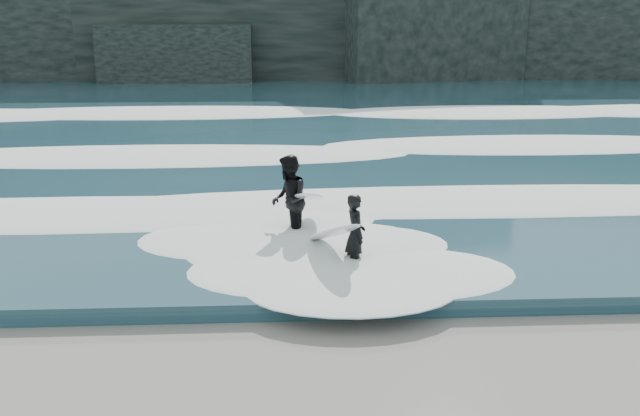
{
  "coord_description": "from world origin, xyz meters",
  "views": [
    {
      "loc": [
        -1.1,
        -7.13,
        4.56
      ],
      "look_at": [
        -0.39,
        6.02,
        1.0
      ],
      "focal_mm": 40.0,
      "sensor_mm": 36.0,
      "label": 1
    }
  ],
  "objects": [
    {
      "name": "sea",
      "position": [
        0.0,
        29.0,
        0.15
      ],
      "size": [
        90.0,
        52.0,
        0.3
      ],
      "primitive_type": "cube",
      "color": "#1E414E",
      "rests_on": "ground"
    },
    {
      "name": "headland",
      "position": [
        0.0,
        46.0,
        5.0
      ],
      "size": [
        70.0,
        9.0,
        10.0
      ],
      "primitive_type": "cube",
      "color": "black",
      "rests_on": "ground"
    },
    {
      "name": "foam_near",
      "position": [
        0.0,
        9.0,
        0.4
      ],
      "size": [
        60.0,
        3.2,
        0.2
      ],
      "primitive_type": "ellipsoid",
      "color": "white",
      "rests_on": "sea"
    },
    {
      "name": "foam_mid",
      "position": [
        0.0,
        16.0,
        0.42
      ],
      "size": [
        60.0,
        4.0,
        0.24
      ],
      "primitive_type": "ellipsoid",
      "color": "white",
      "rests_on": "sea"
    },
    {
      "name": "foam_far",
      "position": [
        0.0,
        25.0,
        0.45
      ],
      "size": [
        60.0,
        4.8,
        0.3
      ],
      "primitive_type": "ellipsoid",
      "color": "white",
      "rests_on": "sea"
    },
    {
      "name": "surfer_left",
      "position": [
        0.06,
        5.12,
        0.76
      ],
      "size": [
        1.22,
        2.23,
        1.5
      ],
      "color": "black",
      "rests_on": "ground"
    },
    {
      "name": "surfer_right",
      "position": [
        -0.94,
        6.95,
        0.93
      ],
      "size": [
        1.19,
        2.17,
        1.85
      ],
      "color": "black",
      "rests_on": "ground"
    }
  ]
}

